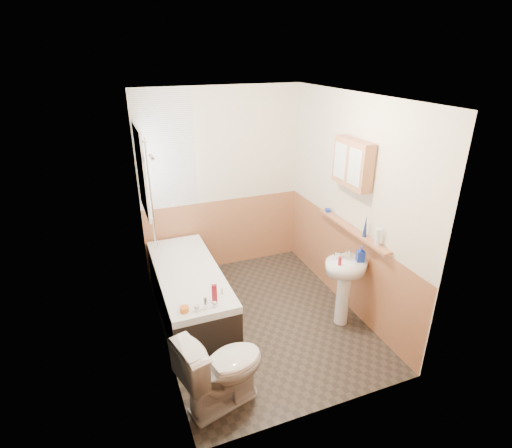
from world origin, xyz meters
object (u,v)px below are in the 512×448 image
(bathtub, at_px, (190,290))
(sink, at_px, (345,279))
(toilet, at_px, (222,369))
(pine_shelf, at_px, (352,230))
(medicine_cabinet, at_px, (353,163))

(bathtub, xyz_separation_m, sink, (1.57, -0.84, 0.28))
(toilet, distance_m, sink, 1.72)
(pine_shelf, height_order, medicine_cabinet, medicine_cabinet)
(pine_shelf, relative_size, medicine_cabinet, 2.27)
(medicine_cabinet, bearing_deg, toilet, -152.62)
(toilet, height_order, sink, sink)
(sink, bearing_deg, pine_shelf, 49.67)
(pine_shelf, distance_m, medicine_cabinet, 0.75)
(toilet, xyz_separation_m, sink, (1.60, 0.60, 0.19))
(medicine_cabinet, bearing_deg, pine_shelf, -69.54)
(toilet, xyz_separation_m, medicine_cabinet, (1.77, 0.92, 1.41))
(bathtub, distance_m, toilet, 1.44)
(bathtub, relative_size, medicine_cabinet, 3.22)
(toilet, bearing_deg, medicine_cabinet, -77.66)
(bathtub, relative_size, pine_shelf, 1.42)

